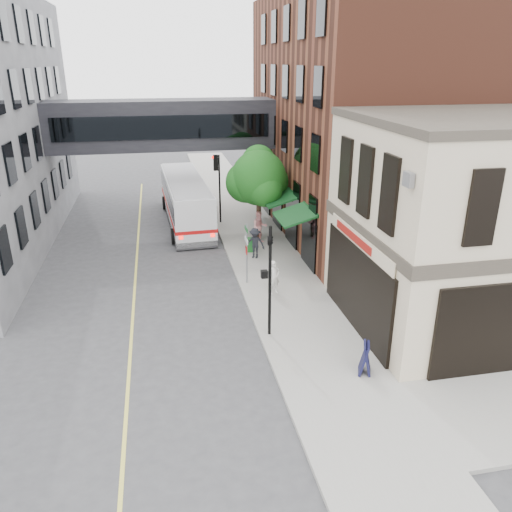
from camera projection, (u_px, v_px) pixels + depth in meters
name	position (u px, v px, depth m)	size (l,w,h in m)	color
ground	(271.00, 366.00, 17.98)	(120.00, 120.00, 0.00)	#38383A
sidewalk_main	(252.00, 236.00, 31.10)	(4.00, 60.00, 0.15)	gray
corner_building	(480.00, 224.00, 19.89)	(10.19, 8.12, 8.45)	beige
brick_building	(375.00, 117.00, 30.92)	(13.76, 18.00, 14.00)	#56281B
skyway_bridge	(163.00, 125.00, 31.49)	(14.00, 3.18, 3.00)	black
traffic_signal_near	(269.00, 268.00, 18.78)	(0.44, 0.22, 4.60)	black
traffic_signal_far	(217.00, 175.00, 32.33)	(0.53, 0.28, 4.50)	black
street_sign_pole	(247.00, 248.00, 23.74)	(0.08, 0.75, 3.00)	gray
street_tree	(258.00, 178.00, 29.01)	(3.80, 3.20, 5.60)	#382619
lane_marking	(136.00, 270.00, 26.21)	(0.12, 40.00, 0.01)	#D8CC4C
bus	(186.00, 199.00, 33.29)	(3.08, 11.18, 2.98)	silver
pedestrian_a	(274.00, 277.00, 22.99)	(0.59, 0.38, 1.61)	silver
pedestrian_b	(260.00, 227.00, 29.42)	(0.93, 0.72, 1.91)	pink
pedestrian_c	(255.00, 243.00, 27.16)	(1.10, 0.63, 1.70)	black
newspaper_box	(251.00, 245.00, 28.23)	(0.40, 0.35, 0.80)	#166120
sandwich_board	(365.00, 358.00, 17.17)	(0.41, 0.64, 1.14)	black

